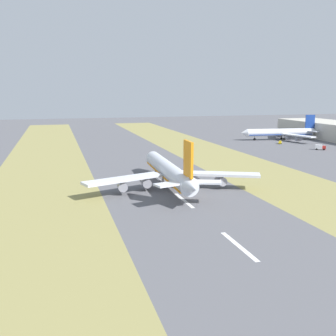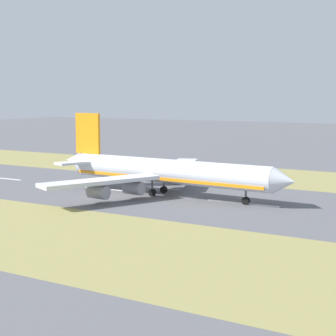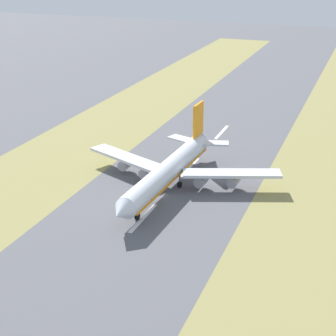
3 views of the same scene
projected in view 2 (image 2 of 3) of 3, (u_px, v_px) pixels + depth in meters
ground_plane at (187, 197)px, 138.07m from camera, size 800.00×800.00×0.00m
grass_median_west at (255, 175)px, 176.50m from camera, size 40.00×600.00×0.01m
grass_median_east at (65, 236)px, 99.63m from camera, size 40.00×600.00×0.01m
centreline_dash_mid at (105, 189)px, 150.76m from camera, size 1.20×18.00×0.01m
centreline_dash_far at (243, 203)px, 130.59m from camera, size 1.20×18.00×0.01m
airplane_main_jet at (162, 171)px, 140.68m from camera, size 64.08×67.17×20.20m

